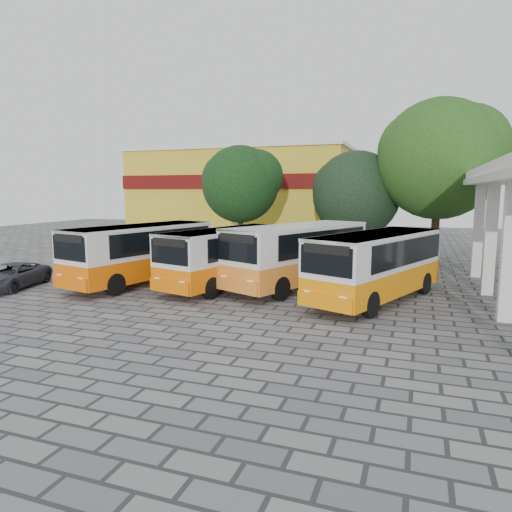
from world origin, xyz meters
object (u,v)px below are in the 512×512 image
at_px(bus_far_left, 141,250).
at_px(bus_centre_right, 298,251).
at_px(parked_car, 11,276).
at_px(bus_centre_left, 227,253).
at_px(bus_far_right, 377,262).

height_order(bus_far_left, bus_centre_right, bus_centre_right).
height_order(bus_centre_right, parked_car, bus_centre_right).
distance_m(bus_centre_left, bus_far_right, 6.78).
distance_m(bus_far_left, bus_far_right, 10.88).
distance_m(bus_far_left, bus_centre_left, 4.19).
relative_size(bus_far_right, parked_car, 2.01).
height_order(bus_centre_right, bus_far_right, bus_centre_right).
xyz_separation_m(bus_far_left, bus_centre_right, (7.25, 1.66, 0.04)).
relative_size(bus_far_left, bus_centre_right, 0.96).
xyz_separation_m(bus_centre_right, parked_car, (-12.22, -4.62, -1.09)).
distance_m(bus_centre_right, bus_far_right, 3.92).
xyz_separation_m(bus_centre_left, bus_centre_right, (3.12, 0.94, 0.11)).
bearing_deg(parked_car, bus_centre_right, 7.52).
distance_m(bus_far_left, bus_centre_right, 7.43).
bearing_deg(bus_centre_right, bus_far_left, -144.28).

